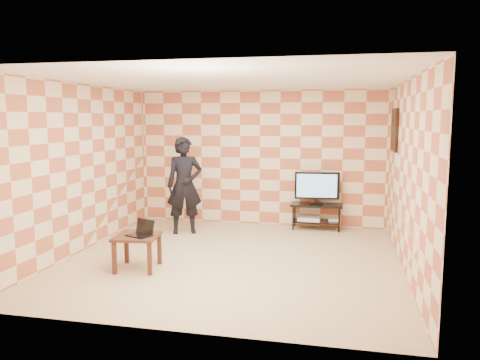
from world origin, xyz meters
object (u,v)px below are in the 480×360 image
side_table (137,241)px  tv_stand (316,211)px  person (185,185)px  tv (317,186)px

side_table → tv_stand: bearing=51.4°
tv_stand → person: (-2.40, -0.81, 0.54)m
tv → side_table: size_ratio=1.29×
side_table → person: person is taller
tv → side_table: 3.83m
tv_stand → side_table: same height
tv → person: bearing=-161.5°
side_table → person: (-0.03, 2.17, 0.49)m
side_table → tv: bearing=51.4°
tv_stand → person: bearing=-161.5°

